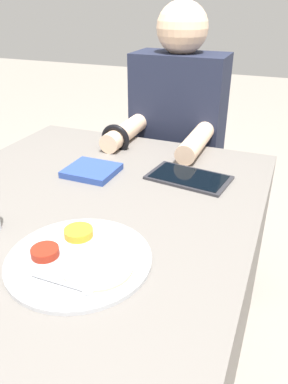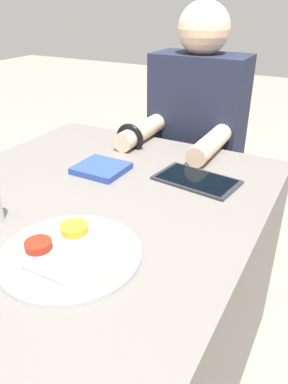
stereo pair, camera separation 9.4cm
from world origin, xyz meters
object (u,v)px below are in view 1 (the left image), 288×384
at_px(thali_tray, 79,258).
at_px(red_notebook, 92,171).
at_px(tablet_device, 189,178).
at_px(person_diner, 176,160).

relative_size(thali_tray, red_notebook, 1.98).
bearing_deg(tablet_device, person_diner, 111.55).
height_order(red_notebook, tablet_device, red_notebook).
xyz_separation_m(thali_tray, person_diner, (-0.08, 0.93, -0.15)).
height_order(thali_tray, tablet_device, thali_tray).
bearing_deg(red_notebook, tablet_device, 14.52).
distance_m(tablet_device, person_diner, 0.52).
bearing_deg(thali_tray, person_diner, 94.77).
bearing_deg(tablet_device, red_notebook, -165.48).
distance_m(thali_tray, tablet_device, 0.48).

